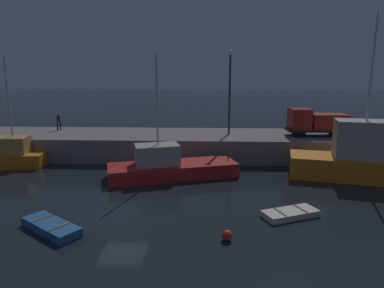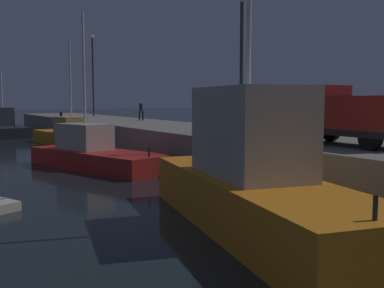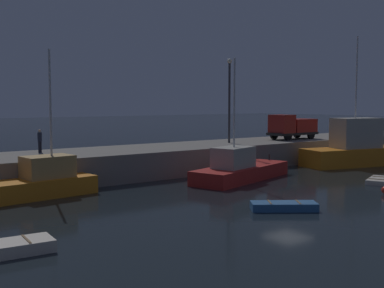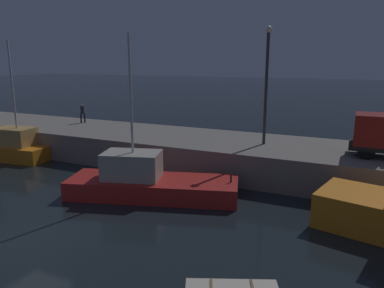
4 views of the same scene
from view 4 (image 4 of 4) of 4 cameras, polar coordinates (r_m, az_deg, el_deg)
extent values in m
plane|color=black|center=(17.60, -24.33, -13.51)|extent=(320.00, 320.00, 0.00)
cube|color=gray|center=(27.40, -2.79, -0.75)|extent=(71.78, 7.10, 2.09)
cube|color=orange|center=(32.53, -27.68, -0.92)|extent=(8.72, 3.54, 1.13)
cube|color=tan|center=(31.23, -26.01, 1.07)|extent=(3.14, 2.22, 1.36)
cylinder|color=silver|center=(30.57, -26.37, 8.28)|extent=(0.14, 0.14, 6.52)
cube|color=red|center=(20.77, -6.15, -6.81)|extent=(9.94, 5.60, 1.04)
cube|color=#ADA899|center=(20.68, -9.39, -3.30)|extent=(3.59, 2.83, 1.50)
cylinder|color=silver|center=(19.94, -9.59, 7.64)|extent=(0.14, 0.14, 6.39)
cylinder|color=#262626|center=(19.95, 6.13, -5.30)|extent=(0.10, 0.10, 0.50)
cylinder|color=#38383D|center=(24.21, 11.53, 8.30)|extent=(0.20, 0.20, 7.16)
sphere|color=#F9EFCC|center=(24.22, 11.94, 17.19)|extent=(0.44, 0.44, 0.44)
cylinder|color=black|center=(22.61, 25.69, -1.07)|extent=(0.90, 0.29, 0.90)
cylinder|color=black|center=(24.36, 25.61, -0.13)|extent=(0.90, 0.29, 0.90)
cube|color=maroon|center=(23.28, 26.18, 2.10)|extent=(1.73, 2.16, 1.76)
cylinder|color=black|center=(34.00, -17.01, 3.86)|extent=(0.13, 0.13, 0.81)
cylinder|color=black|center=(34.04, -16.48, 3.90)|extent=(0.13, 0.13, 0.81)
cylinder|color=#1E2333|center=(33.92, -16.82, 5.12)|extent=(0.44, 0.44, 0.67)
sphere|color=tan|center=(33.87, -16.87, 5.88)|extent=(0.20, 0.20, 0.20)
camera|label=1|loc=(10.51, -107.06, -3.76)|focal=31.02mm
camera|label=2|loc=(17.23, 83.94, -10.78)|focal=42.80mm
camera|label=3|loc=(36.06, -81.27, -0.77)|focal=45.84mm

